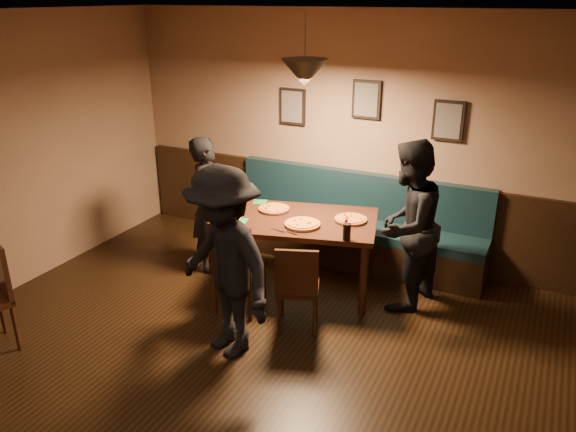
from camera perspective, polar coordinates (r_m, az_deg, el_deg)
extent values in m
plane|color=silver|center=(3.14, -12.97, 18.83)|extent=(7.00, 7.00, 0.00)
plane|color=#8C704F|center=(6.45, 7.87, 7.76)|extent=(6.00, 0.00, 6.00)
cube|color=black|center=(6.69, 7.40, 0.21)|extent=(5.88, 0.06, 1.00)
cube|color=black|center=(6.69, 0.47, 11.09)|extent=(0.32, 0.04, 0.42)
cube|color=black|center=(6.33, 7.99, 11.66)|extent=(0.32, 0.04, 0.42)
cube|color=black|center=(6.14, 15.99, 9.31)|extent=(0.32, 0.04, 0.42)
cone|color=black|center=(5.34, 1.71, 14.37)|extent=(0.44, 0.44, 0.25)
cube|color=black|center=(5.87, 1.51, -3.90)|extent=(1.67, 1.30, 0.79)
imported|color=black|center=(6.25, -8.04, 1.18)|extent=(0.56, 0.66, 1.53)
imported|color=black|center=(5.51, 12.02, -1.01)|extent=(0.81, 0.95, 1.70)
imported|color=black|center=(4.70, -6.47, -4.80)|extent=(1.25, 0.99, 1.69)
cylinder|color=gold|center=(5.93, -1.43, 0.75)|extent=(0.38, 0.38, 0.04)
cylinder|color=orange|center=(5.53, 1.48, -0.82)|extent=(0.44, 0.44, 0.04)
cylinder|color=#C47924|center=(5.69, 6.41, -0.33)|extent=(0.33, 0.33, 0.04)
cylinder|color=black|center=(5.23, 6.00, -1.61)|extent=(0.08, 0.08, 0.16)
cylinder|color=#AA0512|center=(5.46, 5.94, -0.75)|extent=(0.03, 0.03, 0.13)
cube|color=#1C6936|center=(6.17, -2.86, 1.43)|extent=(0.19, 0.19, 0.01)
cube|color=#1F7538|center=(5.68, -4.90, -0.47)|extent=(0.17, 0.17, 0.01)
cube|color=silver|center=(5.40, -0.44, -1.61)|extent=(0.18, 0.06, 0.00)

